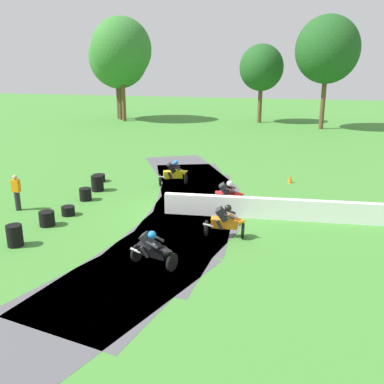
% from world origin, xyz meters
% --- Properties ---
extents(ground_plane, '(120.00, 120.00, 0.00)m').
position_xyz_m(ground_plane, '(0.00, 0.00, 0.00)').
color(ground_plane, '#428433').
extents(track_asphalt, '(8.02, 24.45, 0.01)m').
position_xyz_m(track_asphalt, '(-0.74, -0.05, 0.00)').
color(track_asphalt, '#515156').
rests_on(track_asphalt, ground).
extents(safety_barrier, '(13.20, 1.13, 0.90)m').
position_xyz_m(safety_barrier, '(5.42, 0.34, 0.45)').
color(safety_barrier, white).
rests_on(safety_barrier, ground).
extents(motorcycle_lead_black, '(1.69, 1.15, 1.43)m').
position_xyz_m(motorcycle_lead_black, '(-0.02, -5.27, 0.64)').
color(motorcycle_lead_black, black).
rests_on(motorcycle_lead_black, ground).
extents(motorcycle_chase_orange, '(1.68, 0.79, 1.43)m').
position_xyz_m(motorcycle_chase_orange, '(1.88, -2.27, 0.65)').
color(motorcycle_chase_orange, black).
rests_on(motorcycle_chase_orange, ground).
extents(motorcycle_trailing_red, '(1.68, 0.87, 1.43)m').
position_xyz_m(motorcycle_trailing_red, '(1.44, 1.04, 0.65)').
color(motorcycle_trailing_red, black).
rests_on(motorcycle_trailing_red, ground).
extents(motorcycle_fourth_yellow, '(1.70, 1.21, 1.42)m').
position_xyz_m(motorcycle_fourth_yellow, '(-1.95, 4.29, 0.66)').
color(motorcycle_fourth_yellow, black).
rests_on(motorcycle_fourth_yellow, ground).
extents(tire_stack_near, '(0.57, 0.57, 0.80)m').
position_xyz_m(tire_stack_near, '(-5.46, -4.77, 0.40)').
color(tire_stack_near, black).
rests_on(tire_stack_near, ground).
extents(tire_stack_mid_a, '(0.62, 0.62, 0.60)m').
position_xyz_m(tire_stack_mid_a, '(-5.41, -2.68, 0.30)').
color(tire_stack_mid_a, black).
rests_on(tire_stack_mid_a, ground).
extents(tire_stack_mid_b, '(0.57, 0.57, 0.40)m').
position_xyz_m(tire_stack_mid_b, '(-5.19, -1.35, 0.20)').
color(tire_stack_mid_b, black).
rests_on(tire_stack_mid_b, ground).
extents(tire_stack_far, '(0.57, 0.57, 0.60)m').
position_xyz_m(tire_stack_far, '(-5.41, 0.76, 0.30)').
color(tire_stack_far, black).
rests_on(tire_stack_far, ground).
extents(tire_stack_extra_a, '(0.63, 0.63, 0.80)m').
position_xyz_m(tire_stack_extra_a, '(-5.52, 2.36, 0.40)').
color(tire_stack_extra_a, black).
rests_on(tire_stack_extra_a, ground).
extents(tire_stack_extra_b, '(0.67, 0.67, 0.40)m').
position_xyz_m(tire_stack_extra_b, '(-6.21, 4.04, 0.20)').
color(tire_stack_extra_b, black).
rests_on(tire_stack_extra_b, ground).
extents(track_marshal, '(0.34, 0.24, 1.63)m').
position_xyz_m(track_marshal, '(-7.70, -1.25, 0.82)').
color(track_marshal, '#232328').
rests_on(track_marshal, ground).
extents(traffic_cone, '(0.28, 0.28, 0.44)m').
position_xyz_m(traffic_cone, '(4.11, 6.17, 0.22)').
color(traffic_cone, orange).
rests_on(traffic_cone, ground).
extents(tree_far_left, '(4.10, 4.10, 7.64)m').
position_xyz_m(tree_far_left, '(-15.34, 29.40, 5.45)').
color(tree_far_left, brown).
rests_on(tree_far_left, ground).
extents(tree_far_right, '(5.89, 5.89, 10.44)m').
position_xyz_m(tree_far_right, '(6.66, 26.65, 7.33)').
color(tree_far_right, brown).
rests_on(tree_far_right, ground).
extents(tree_mid_rise, '(6.33, 6.33, 10.04)m').
position_xyz_m(tree_mid_rise, '(-14.84, 28.73, 6.70)').
color(tree_mid_rise, brown).
rests_on(tree_mid_rise, ground).
extents(tree_behind_barrier, '(4.52, 4.52, 8.03)m').
position_xyz_m(tree_behind_barrier, '(0.45, 29.84, 5.63)').
color(tree_behind_barrier, brown).
rests_on(tree_behind_barrier, ground).
extents(tree_distant, '(6.30, 6.30, 10.78)m').
position_xyz_m(tree_distant, '(-14.01, 27.62, 7.45)').
color(tree_distant, brown).
rests_on(tree_distant, ground).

